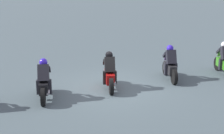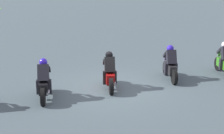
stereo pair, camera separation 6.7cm
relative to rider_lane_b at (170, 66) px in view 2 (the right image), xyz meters
name	(u,v)px [view 2 (the right image)]	position (x,y,z in m)	size (l,w,h in m)	color
ground_plane	(113,88)	(-0.71, 2.68, -0.62)	(120.00, 120.00, 0.00)	#435257
rider_lane_b	(170,66)	(0.00, 0.00, 0.00)	(2.04, 0.55, 1.51)	black
rider_lane_c	(109,74)	(-0.75, 2.81, 0.00)	(2.04, 0.55, 1.51)	black
rider_lane_d	(44,83)	(-1.44, 5.36, 0.00)	(2.04, 0.55, 1.51)	black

